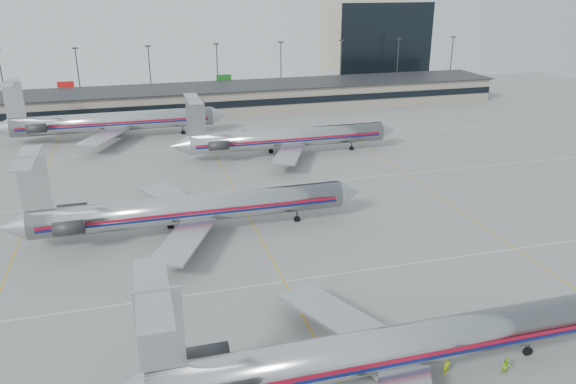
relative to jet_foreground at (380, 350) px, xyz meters
name	(u,v)px	position (x,y,z in m)	size (l,w,h in m)	color
ground	(312,333)	(-3.00, 8.35, -3.45)	(260.00, 260.00, 0.00)	gray
apron_markings	(284,282)	(-3.00, 18.35, -3.44)	(160.00, 0.15, 0.02)	silver
terminal	(191,100)	(-3.00, 106.33, -0.29)	(162.00, 17.00, 6.25)	gray
light_mast_row	(184,70)	(-3.00, 120.35, 5.14)	(163.60, 0.40, 15.28)	#38383D
distant_building	(373,42)	(59.00, 136.35, 9.05)	(30.00, 20.00, 25.00)	tan
jet_foreground	(380,350)	(0.00, 0.00, 0.00)	(45.36, 26.71, 11.87)	#B9B9BD
jet_second_row	(186,209)	(-11.95, 33.87, 0.12)	(46.96, 27.65, 12.29)	#B9B9BD
jet_third_row	(284,138)	(9.55, 64.26, 0.05)	(44.05, 27.10, 12.04)	#B9B9BD
jet_back_row	(110,122)	(-22.17, 85.39, 0.32)	(47.46, 29.20, 12.98)	#B9B9BD
belt_loader	(391,363)	(1.80, 1.38, -2.77)	(4.94, 2.62, 2.52)	#9F9F9F
ramp_worker_near	(447,364)	(6.16, -0.35, -2.48)	(0.70, 0.46, 1.93)	#D7EC16
ramp_worker_far	(506,367)	(10.95, -1.80, -2.63)	(0.79, 0.62, 1.63)	#7FD313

